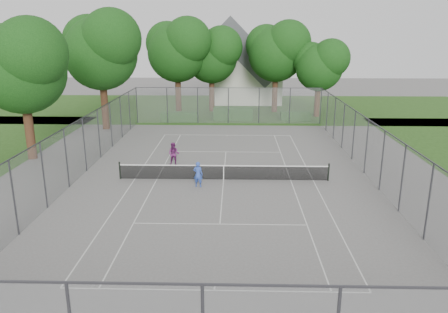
{
  "coord_description": "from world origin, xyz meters",
  "views": [
    {
      "loc": [
        0.69,
        -25.34,
        8.82
      ],
      "look_at": [
        0.0,
        1.0,
        1.2
      ],
      "focal_mm": 35.0,
      "sensor_mm": 36.0,
      "label": 1
    }
  ],
  "objects_px": {
    "girl_player": "(198,174)",
    "woman_player": "(174,154)",
    "house": "(247,69)",
    "tennis_net": "(224,172)"
  },
  "relations": [
    {
      "from": "tennis_net",
      "to": "woman_player",
      "type": "xyz_separation_m",
      "value": [
        -3.44,
        2.88,
        0.29
      ]
    },
    {
      "from": "girl_player",
      "to": "house",
      "type": "bearing_deg",
      "value": -83.69
    },
    {
      "from": "house",
      "to": "girl_player",
      "type": "xyz_separation_m",
      "value": [
        -3.59,
        -31.77,
        -3.46
      ]
    },
    {
      "from": "woman_player",
      "to": "house",
      "type": "bearing_deg",
      "value": 83.98
    },
    {
      "from": "tennis_net",
      "to": "woman_player",
      "type": "bearing_deg",
      "value": 140.04
    },
    {
      "from": "tennis_net",
      "to": "house",
      "type": "distance_m",
      "value": 30.82
    },
    {
      "from": "girl_player",
      "to": "woman_player",
      "type": "relative_size",
      "value": 0.96
    },
    {
      "from": "woman_player",
      "to": "tennis_net",
      "type": "bearing_deg",
      "value": -34.58
    },
    {
      "from": "tennis_net",
      "to": "girl_player",
      "type": "height_order",
      "value": "girl_player"
    },
    {
      "from": "girl_player",
      "to": "tennis_net",
      "type": "bearing_deg",
      "value": -126.53
    }
  ]
}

